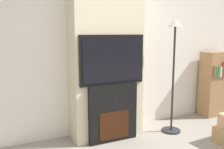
% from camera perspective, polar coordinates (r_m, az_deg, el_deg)
% --- Properties ---
extents(wall_back, '(6.00, 0.06, 2.70)m').
position_cam_1_polar(wall_back, '(3.62, -2.90, 7.86)').
color(wall_back, silver).
rests_on(wall_back, ground_plane).
extents(chimney_breast, '(0.99, 0.39, 2.70)m').
position_cam_1_polar(chimney_breast, '(3.41, -1.43, 7.77)').
color(chimney_breast, beige).
rests_on(chimney_breast, ground_plane).
extents(fireplace, '(0.69, 0.15, 0.78)m').
position_cam_1_polar(fireplace, '(3.40, 0.01, -8.73)').
color(fireplace, black).
rests_on(fireplace, ground_plane).
extents(television, '(0.91, 0.07, 0.65)m').
position_cam_1_polar(television, '(3.25, 0.02, 3.37)').
color(television, black).
rests_on(television, fireplace).
extents(floor_lamp, '(0.28, 0.28, 1.64)m').
position_cam_1_polar(floor_lamp, '(3.67, 13.96, 3.01)').
color(floor_lamp, '#262628').
rests_on(floor_lamp, ground_plane).
extents(bookshelf, '(0.41, 0.31, 1.13)m').
position_cam_1_polar(bookshelf, '(4.73, 22.06, -1.98)').
color(bookshelf, '#997047').
rests_on(bookshelf, ground_plane).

